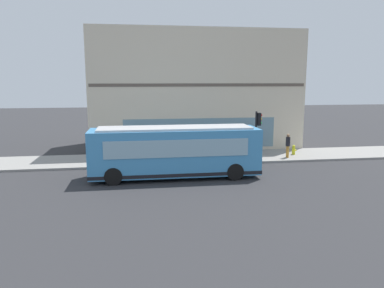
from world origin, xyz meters
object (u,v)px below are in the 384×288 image
(city_bus_nearside, at_px, (175,152))
(fire_hydrant, at_px, (294,150))
(pedestrian_near_hydrant, at_px, (288,144))
(pedestrian_near_building_entrance, at_px, (179,140))
(newspaper_vending_box, at_px, (191,150))
(traffic_light_near_corner, at_px, (258,126))

(city_bus_nearside, xyz_separation_m, fire_hydrant, (4.80, -9.67, -1.04))
(pedestrian_near_hydrant, distance_m, pedestrian_near_building_entrance, 8.21)
(fire_hydrant, bearing_deg, city_bus_nearside, 116.40)
(pedestrian_near_building_entrance, bearing_deg, pedestrian_near_hydrant, -108.93)
(pedestrian_near_hydrant, relative_size, newspaper_vending_box, 1.95)
(pedestrian_near_building_entrance, bearing_deg, traffic_light_near_corner, -120.79)
(pedestrian_near_hydrant, bearing_deg, pedestrian_near_building_entrance, 71.07)
(pedestrian_near_building_entrance, height_order, newspaper_vending_box, pedestrian_near_building_entrance)
(newspaper_vending_box, bearing_deg, pedestrian_near_hydrant, -102.50)
(traffic_light_near_corner, height_order, pedestrian_near_building_entrance, traffic_light_near_corner)
(fire_hydrant, height_order, pedestrian_near_hydrant, pedestrian_near_hydrant)
(pedestrian_near_building_entrance, distance_m, newspaper_vending_box, 1.51)
(fire_hydrant, distance_m, pedestrian_near_hydrant, 1.49)
(city_bus_nearside, xyz_separation_m, traffic_light_near_corner, (3.34, -6.25, 1.02))
(pedestrian_near_building_entrance, bearing_deg, fire_hydrant, -100.96)
(pedestrian_near_building_entrance, bearing_deg, newspaper_vending_box, -144.13)
(traffic_light_near_corner, xyz_separation_m, pedestrian_near_hydrant, (0.47, -2.50, -1.41))
(traffic_light_near_corner, bearing_deg, newspaper_vending_box, 65.66)
(traffic_light_near_corner, bearing_deg, fire_hydrant, -66.94)
(newspaper_vending_box, bearing_deg, fire_hydrant, -94.07)
(traffic_light_near_corner, height_order, fire_hydrant, traffic_light_near_corner)
(traffic_light_near_corner, bearing_deg, pedestrian_near_building_entrance, 59.21)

